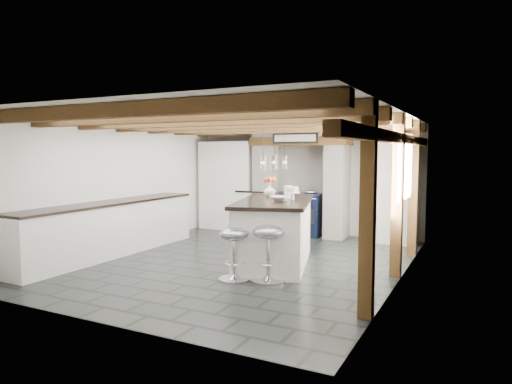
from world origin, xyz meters
The scene contains 6 objects.
ground centered at (0.00, 0.00, 0.00)m, with size 6.00×6.00×0.00m, color black.
room_shell centered at (-0.61, 1.42, 1.07)m, with size 6.00×6.03×6.00m.
range_cooker centered at (0.00, 2.68, 0.47)m, with size 1.00×0.63×0.99m.
kitchen_island centered at (0.58, 0.09, 0.52)m, with size 1.60×2.28×1.36m.
bar_stool_near centered at (0.91, -0.84, 0.55)m, with size 0.54×0.54×0.88m.
bar_stool_far centered at (0.47, -0.99, 0.51)m, with size 0.50×0.50×0.83m.
Camera 1 is at (3.50, -6.36, 1.76)m, focal length 32.00 mm.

